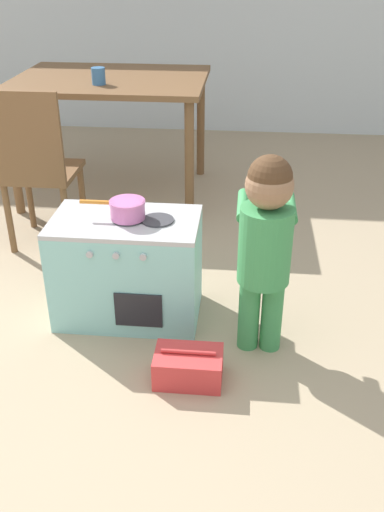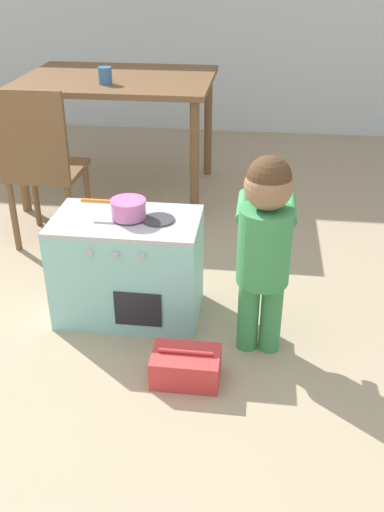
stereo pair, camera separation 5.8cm
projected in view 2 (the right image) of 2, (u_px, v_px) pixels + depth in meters
The scene contains 8 objects.
ground_plane at pixel (48, 446), 1.97m from camera, with size 16.00×16.00×0.00m, color tan.
play_kitchen at pixel (129, 267), 2.56m from camera, with size 0.64×0.39×0.49m.
toy_pot at pixel (128, 208), 2.42m from camera, with size 0.28×0.15×0.08m.
child_figure at pixel (265, 236), 2.20m from camera, with size 0.23×0.35×0.86m.
toy_basket at pixel (186, 366), 2.24m from camera, with size 0.27×0.18×0.14m.
dining_table at pixel (118, 91), 3.65m from camera, with size 1.21×0.92×0.78m.
dining_chair_near at pixel (42, 165), 3.05m from camera, with size 0.38×0.38×0.90m.
cup_on_table at pixel (105, 76), 3.39m from camera, with size 0.08×0.08×0.10m.
Camera 2 is at (0.67, -1.33, 1.53)m, focal length 40.00 mm.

